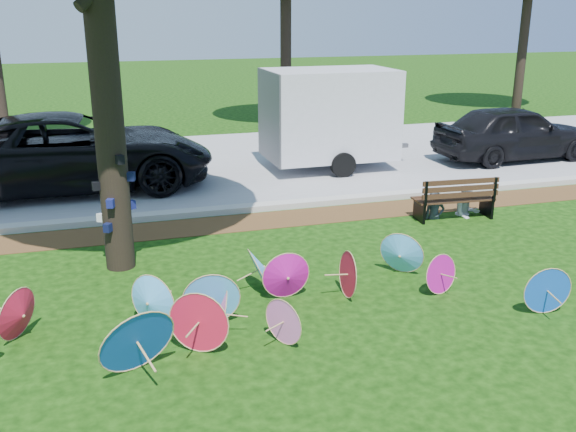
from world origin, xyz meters
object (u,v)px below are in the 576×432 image
at_px(parasol_pile, 231,301).
at_px(dark_pickup, 514,132).
at_px(park_bench, 453,197).
at_px(cargo_trailer, 330,114).
at_px(person_left, 436,191).
at_px(person_right, 469,186).
at_px(black_van, 73,152).

height_order(parasol_pile, dark_pickup, dark_pickup).
bearing_deg(dark_pickup, park_bench, 132.17).
distance_m(cargo_trailer, person_left, 4.54).
relative_size(parasol_pile, cargo_trailer, 2.58).
relative_size(parasol_pile, person_left, 7.26).
distance_m(parasol_pile, person_right, 6.22).
xyz_separation_m(black_van, person_right, (7.32, -4.17, -0.26)).
xyz_separation_m(cargo_trailer, park_bench, (0.89, -4.48, -0.96)).
relative_size(park_bench, person_right, 1.34).
distance_m(black_van, person_right, 8.42).
bearing_deg(cargo_trailer, parasol_pile, -118.64).
distance_m(parasol_pile, cargo_trailer, 8.73).
relative_size(person_left, person_right, 0.93).
bearing_deg(person_right, black_van, 148.73).
height_order(dark_pickup, cargo_trailer, cargo_trailer).
xyz_separation_m(park_bench, person_right, (0.35, 0.05, 0.18)).
xyz_separation_m(black_van, dark_pickup, (11.08, -0.22, -0.11)).
bearing_deg(cargo_trailer, black_van, -178.01).
distance_m(dark_pickup, cargo_trailer, 5.07).
relative_size(parasol_pile, dark_pickup, 1.85).
bearing_deg(parasol_pile, dark_pickup, 38.22).
bearing_deg(black_van, cargo_trailer, -87.69).
xyz_separation_m(dark_pickup, person_right, (-3.76, -3.94, -0.14)).
xyz_separation_m(park_bench, person_left, (-0.35, 0.05, 0.14)).
bearing_deg(parasol_pile, cargo_trailer, 61.92).
bearing_deg(person_right, parasol_pile, -150.50).
bearing_deg(black_van, person_left, -122.43).
xyz_separation_m(person_left, person_right, (0.70, 0.00, 0.04)).
distance_m(cargo_trailer, park_bench, 4.67).
bearing_deg(cargo_trailer, park_bench, -79.28).
bearing_deg(park_bench, black_van, 152.65).
distance_m(black_van, person_left, 7.82).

